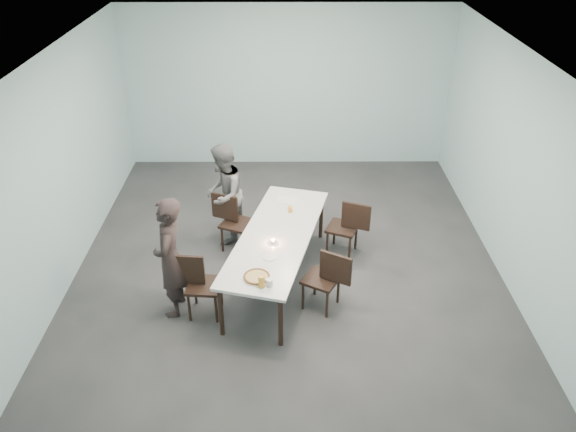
{
  "coord_description": "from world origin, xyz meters",
  "views": [
    {
      "loc": [
        -0.03,
        -6.58,
        4.78
      ],
      "look_at": [
        0.0,
        -0.27,
        1.0
      ],
      "focal_mm": 35.0,
      "sensor_mm": 36.0,
      "label": 1
    }
  ],
  "objects_px": {
    "beer_glass": "(262,281)",
    "water_tumbler": "(269,282)",
    "chair_far_right": "(348,225)",
    "table": "(277,238)",
    "tealight": "(273,242)",
    "side_plate": "(270,257)",
    "chair_near_left": "(197,281)",
    "amber_tumbler": "(290,209)",
    "chair_near_right": "(327,276)",
    "diner_near": "(170,258)",
    "pizza": "(257,277)",
    "chair_far_left": "(232,218)",
    "diner_far": "(224,194)"
  },
  "relations": [
    {
      "from": "chair_far_right",
      "to": "diner_near",
      "type": "relative_size",
      "value": 0.54
    },
    {
      "from": "side_plate",
      "to": "chair_near_left",
      "type": "bearing_deg",
      "value": -170.55
    },
    {
      "from": "chair_near_left",
      "to": "diner_near",
      "type": "bearing_deg",
      "value": 173.67
    },
    {
      "from": "amber_tumbler",
      "to": "side_plate",
      "type": "bearing_deg",
      "value": -103.21
    },
    {
      "from": "chair_near_right",
      "to": "water_tumbler",
      "type": "height_order",
      "value": "chair_near_right"
    },
    {
      "from": "chair_far_left",
      "to": "pizza",
      "type": "height_order",
      "value": "chair_far_left"
    },
    {
      "from": "pizza",
      "to": "amber_tumbler",
      "type": "xyz_separation_m",
      "value": [
        0.41,
        1.55,
        0.02
      ]
    },
    {
      "from": "table",
      "to": "beer_glass",
      "type": "xyz_separation_m",
      "value": [
        -0.16,
        -1.12,
        0.13
      ]
    },
    {
      "from": "diner_near",
      "to": "chair_far_right",
      "type": "bearing_deg",
      "value": 119.56
    },
    {
      "from": "water_tumbler",
      "to": "beer_glass",
      "type": "bearing_deg",
      "value": -166.47
    },
    {
      "from": "chair_near_left",
      "to": "beer_glass",
      "type": "height_order",
      "value": "beer_glass"
    },
    {
      "from": "chair_far_left",
      "to": "pizza",
      "type": "bearing_deg",
      "value": -52.48
    },
    {
      "from": "diner_far",
      "to": "chair_far_left",
      "type": "bearing_deg",
      "value": 37.16
    },
    {
      "from": "diner_near",
      "to": "diner_far",
      "type": "xyz_separation_m",
      "value": [
        0.5,
        1.67,
        -0.03
      ]
    },
    {
      "from": "chair_far_right",
      "to": "beer_glass",
      "type": "height_order",
      "value": "beer_glass"
    },
    {
      "from": "table",
      "to": "beer_glass",
      "type": "height_order",
      "value": "beer_glass"
    },
    {
      "from": "chair_near_left",
      "to": "tealight",
      "type": "height_order",
      "value": "chair_near_left"
    },
    {
      "from": "chair_far_right",
      "to": "amber_tumbler",
      "type": "relative_size",
      "value": 10.88
    },
    {
      "from": "table",
      "to": "pizza",
      "type": "distance_m",
      "value": 0.98
    },
    {
      "from": "chair_near_right",
      "to": "pizza",
      "type": "distance_m",
      "value": 0.97
    },
    {
      "from": "chair_far_left",
      "to": "chair_near_right",
      "type": "xyz_separation_m",
      "value": [
        1.31,
        -1.42,
        0.0
      ]
    },
    {
      "from": "beer_glass",
      "to": "pizza",
      "type": "bearing_deg",
      "value": 111.56
    },
    {
      "from": "beer_glass",
      "to": "chair_near_left",
      "type": "bearing_deg",
      "value": 151.85
    },
    {
      "from": "diner_far",
      "to": "chair_far_right",
      "type": "bearing_deg",
      "value": 85.44
    },
    {
      "from": "side_plate",
      "to": "pizza",
      "type": "bearing_deg",
      "value": -108.66
    },
    {
      "from": "table",
      "to": "side_plate",
      "type": "distance_m",
      "value": 0.54
    },
    {
      "from": "pizza",
      "to": "beer_glass",
      "type": "relative_size",
      "value": 2.27
    },
    {
      "from": "chair_near_left",
      "to": "diner_far",
      "type": "bearing_deg",
      "value": 88.79
    },
    {
      "from": "beer_glass",
      "to": "table",
      "type": "bearing_deg",
      "value": 81.77
    },
    {
      "from": "table",
      "to": "water_tumbler",
      "type": "bearing_deg",
      "value": -93.71
    },
    {
      "from": "chair_near_left",
      "to": "tealight",
      "type": "relative_size",
      "value": 15.54
    },
    {
      "from": "diner_near",
      "to": "beer_glass",
      "type": "xyz_separation_m",
      "value": [
        1.14,
        -0.5,
        0.02
      ]
    },
    {
      "from": "chair_near_left",
      "to": "chair_far_left",
      "type": "relative_size",
      "value": 1.0
    },
    {
      "from": "beer_glass",
      "to": "water_tumbler",
      "type": "height_order",
      "value": "beer_glass"
    },
    {
      "from": "table",
      "to": "water_tumbler",
      "type": "xyz_separation_m",
      "value": [
        -0.07,
        -1.1,
        0.1
      ]
    },
    {
      "from": "chair_far_right",
      "to": "amber_tumbler",
      "type": "distance_m",
      "value": 0.89
    },
    {
      "from": "diner_far",
      "to": "water_tumbler",
      "type": "relative_size",
      "value": 17.33
    },
    {
      "from": "table",
      "to": "tealight",
      "type": "height_order",
      "value": "tealight"
    },
    {
      "from": "chair_near_left",
      "to": "chair_near_right",
      "type": "bearing_deg",
      "value": 7.69
    },
    {
      "from": "chair_near_left",
      "to": "diner_far",
      "type": "distance_m",
      "value": 1.77
    },
    {
      "from": "diner_near",
      "to": "side_plate",
      "type": "height_order",
      "value": "diner_near"
    },
    {
      "from": "table",
      "to": "chair_near_right",
      "type": "xyz_separation_m",
      "value": [
        0.64,
        -0.6,
        -0.19
      ]
    },
    {
      "from": "chair_near_right",
      "to": "diner_near",
      "type": "relative_size",
      "value": 0.54
    },
    {
      "from": "diner_near",
      "to": "pizza",
      "type": "height_order",
      "value": "diner_near"
    },
    {
      "from": "chair_far_right",
      "to": "tealight",
      "type": "bearing_deg",
      "value": 60.86
    },
    {
      "from": "chair_near_left",
      "to": "amber_tumbler",
      "type": "xyz_separation_m",
      "value": [
        1.17,
        1.27,
        0.29
      ]
    },
    {
      "from": "chair_near_right",
      "to": "water_tumbler",
      "type": "relative_size",
      "value": 9.67
    },
    {
      "from": "chair_near_right",
      "to": "chair_far_right",
      "type": "bearing_deg",
      "value": -77.95
    },
    {
      "from": "chair_near_left",
      "to": "amber_tumbler",
      "type": "distance_m",
      "value": 1.75
    },
    {
      "from": "chair_near_right",
      "to": "table",
      "type": "bearing_deg",
      "value": -13.7
    }
  ]
}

